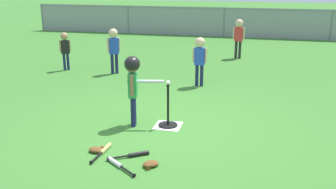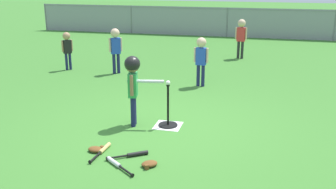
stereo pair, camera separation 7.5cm
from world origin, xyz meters
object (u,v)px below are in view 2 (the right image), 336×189
at_px(spare_bat_silver, 117,164).
at_px(fielder_deep_right, 201,55).
at_px(batter_child, 133,77).
at_px(spare_bat_wood, 103,150).
at_px(batting_tee, 168,119).
at_px(spare_bat_black, 133,154).
at_px(fielder_deep_center, 241,33).
at_px(glove_near_bats, 96,149).
at_px(fielder_near_left, 67,46).
at_px(baseball_on_tee, 168,83).
at_px(fielder_deep_left, 116,45).
at_px(glove_by_plate, 149,164).

bearing_deg(spare_bat_silver, fielder_deep_right, 83.70).
relative_size(batter_child, spare_bat_wood, 1.93).
bearing_deg(batting_tee, spare_bat_black, -98.91).
bearing_deg(fielder_deep_center, spare_bat_wood, -101.80).
xyz_separation_m(spare_bat_black, glove_near_bats, (-0.57, 0.02, 0.01)).
relative_size(fielder_near_left, spare_bat_wood, 1.62).
distance_m(fielder_deep_right, glove_near_bats, 3.90).
bearing_deg(fielder_near_left, spare_bat_wood, -57.37).
height_order(fielder_near_left, fielder_deep_center, fielder_deep_center).
height_order(baseball_on_tee, glove_near_bats, baseball_on_tee).
bearing_deg(batter_child, fielder_near_left, 131.44).
bearing_deg(spare_bat_silver, spare_bat_wood, 134.16).
bearing_deg(spare_bat_wood, spare_bat_silver, -45.84).
height_order(batter_child, fielder_deep_center, batter_child).
bearing_deg(spare_bat_silver, fielder_deep_left, 111.02).
relative_size(batter_child, fielder_near_left, 1.19).
distance_m(fielder_deep_right, glove_by_plate, 4.04).
distance_m(batter_child, fielder_near_left, 4.45).
bearing_deg(baseball_on_tee, fielder_deep_right, 87.00).
xyz_separation_m(fielder_deep_center, glove_near_bats, (-1.56, -6.98, -0.71)).
bearing_deg(fielder_deep_right, fielder_deep_left, 163.87).
xyz_separation_m(batting_tee, fielder_deep_center, (0.79, 5.76, 0.63)).
relative_size(batting_tee, baseball_on_tee, 9.65).
height_order(spare_bat_silver, glove_near_bats, glove_near_bats).
height_order(baseball_on_tee, fielder_deep_left, fielder_deep_left).
relative_size(batter_child, glove_near_bats, 5.00).
relative_size(fielder_near_left, spare_bat_black, 1.89).
relative_size(batting_tee, batter_child, 0.60).
relative_size(fielder_deep_right, glove_by_plate, 4.07).
xyz_separation_m(fielder_near_left, spare_bat_wood, (2.84, -4.43, -0.61)).
bearing_deg(batting_tee, baseball_on_tee, 180.00).
xyz_separation_m(fielder_deep_left, spare_bat_silver, (1.82, -4.74, -0.70)).
height_order(baseball_on_tee, fielder_near_left, fielder_near_left).
height_order(batter_child, fielder_deep_left, batter_child).
xyz_separation_m(batting_tee, glove_near_bats, (-0.77, -1.22, -0.08)).
bearing_deg(glove_near_bats, batting_tee, 57.71).
bearing_deg(glove_by_plate, spare_bat_black, 142.92).
bearing_deg(glove_near_bats, fielder_deep_right, 76.44).
height_order(fielder_deep_left, glove_by_plate, fielder_deep_left).
height_order(batting_tee, spare_bat_black, batting_tee).
relative_size(fielder_near_left, glove_by_plate, 3.66).
relative_size(fielder_near_left, glove_near_bats, 4.19).
height_order(batting_tee, glove_by_plate, batting_tee).
distance_m(fielder_deep_left, spare_bat_wood, 4.67).
distance_m(glove_by_plate, glove_near_bats, 0.91).
relative_size(fielder_deep_center, spare_bat_silver, 2.26).
height_order(fielder_deep_left, glove_near_bats, fielder_deep_left).
height_order(batting_tee, spare_bat_wood, batting_tee).
bearing_deg(glove_by_plate, fielder_near_left, 127.58).
height_order(fielder_deep_left, spare_bat_silver, fielder_deep_left).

